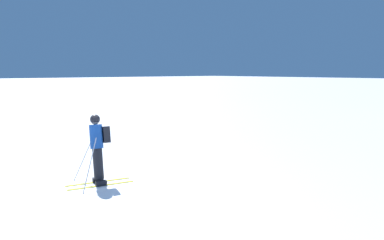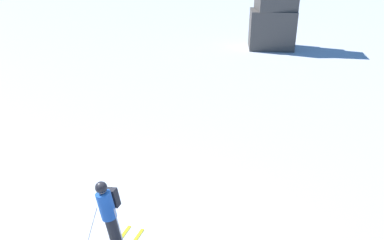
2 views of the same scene
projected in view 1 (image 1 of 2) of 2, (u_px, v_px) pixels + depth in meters
The scene contains 2 objects.
ground_plane at pixel (94, 181), 10.22m from camera, with size 300.00×300.00×0.00m, color white.
skier at pixel (98, 145), 9.99m from camera, with size 1.26×1.79×1.86m.
Camera 1 is at (9.27, -4.43, 2.99)m, focal length 35.00 mm.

